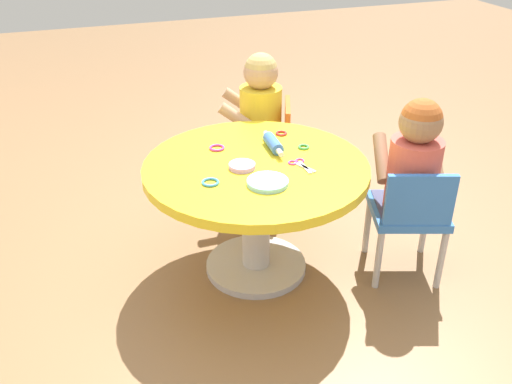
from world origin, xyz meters
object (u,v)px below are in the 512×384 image
at_px(craft_table, 256,190).
at_px(seated_child_right, 260,104).
at_px(craft_scissors, 300,164).
at_px(child_chair_right, 267,146).
at_px(child_chair_left, 410,213).
at_px(rolling_pin, 273,143).
at_px(seated_child_left, 415,160).

height_order(craft_table, seated_child_right, seated_child_right).
bearing_deg(seated_child_right, craft_scissors, 174.67).
distance_m(child_chair_right, craft_scissors, 0.69).
relative_size(child_chair_left, craft_scissors, 3.83).
bearing_deg(child_chair_left, craft_table, 67.79).
bearing_deg(craft_table, child_chair_left, -112.21).
relative_size(craft_table, child_chair_right, 1.70).
height_order(child_chair_left, child_chair_right, same).
distance_m(seated_child_right, rolling_pin, 0.49).
xyz_separation_m(child_chair_left, child_chair_right, (0.82, 0.33, 0.00)).
xyz_separation_m(child_chair_right, seated_child_right, (0.01, 0.04, 0.23)).
relative_size(seated_child_left, child_chair_right, 0.95).
xyz_separation_m(craft_table, craft_scissors, (-0.07, -0.16, 0.12)).
distance_m(seated_child_left, rolling_pin, 0.58).
bearing_deg(child_chair_left, rolling_pin, 53.37).
relative_size(craft_table, seated_child_right, 1.79).
bearing_deg(seated_child_left, child_chair_right, 23.49).
distance_m(craft_table, seated_child_right, 0.65).
height_order(child_chair_left, craft_scissors, child_chair_left).
bearing_deg(seated_child_right, craft_table, 159.28).
bearing_deg(craft_scissors, seated_child_right, -5.33).
xyz_separation_m(child_chair_left, seated_child_left, (0.04, -0.01, 0.23)).
xyz_separation_m(seated_child_left, rolling_pin, (0.32, 0.49, 0.01)).
bearing_deg(rolling_pin, craft_table, 134.26).
height_order(seated_child_left, rolling_pin, seated_child_left).
distance_m(child_chair_left, craft_scissors, 0.51).
height_order(craft_table, seated_child_left, seated_child_left).
relative_size(seated_child_right, craft_scissors, 3.64).
distance_m(seated_child_right, craft_scissors, 0.66).
bearing_deg(seated_child_left, rolling_pin, 57.12).
distance_m(craft_table, craft_scissors, 0.21).
relative_size(seated_child_left, seated_child_right, 1.00).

